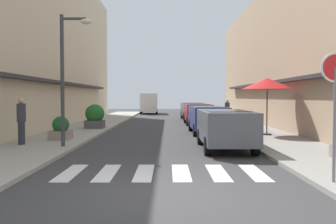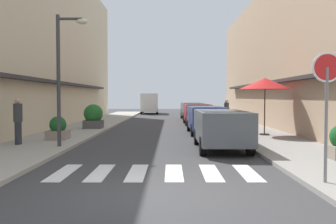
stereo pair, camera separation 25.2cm
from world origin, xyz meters
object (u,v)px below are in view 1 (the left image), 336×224
at_px(round_street_sign, 334,83).
at_px(planter_midblock, 59,129).
at_px(parked_car_near, 224,125).
at_px(pedestrian_walking_near, 20,120).
at_px(planter_far, 93,117).
at_px(parked_car_mid, 206,116).
at_px(parked_car_far, 196,112).
at_px(street_lamp, 66,65).
at_px(cafe_umbrella, 266,84).
at_px(pedestrian_walking_far, 226,111).
at_px(delivery_van, 148,102).
at_px(parked_car_distant, 191,109).

xyz_separation_m(round_street_sign, planter_midblock, (-8.25, 8.08, -1.70)).
bearing_deg(parked_car_near, pedestrian_walking_near, 176.12).
bearing_deg(round_street_sign, planter_midblock, 135.59).
height_order(parked_car_near, round_street_sign, round_street_sign).
bearing_deg(planter_far, parked_car_near, -51.42).
distance_m(parked_car_near, parked_car_mid, 6.00).
xyz_separation_m(parked_car_far, street_lamp, (-5.85, -12.58, 2.22)).
relative_size(round_street_sign, street_lamp, 0.57).
relative_size(cafe_umbrella, pedestrian_walking_far, 1.65).
relative_size(parked_car_near, parked_car_mid, 0.97).
xyz_separation_m(round_street_sign, street_lamp, (-7.31, 5.82, 0.88)).
bearing_deg(delivery_van, pedestrian_walking_far, -69.85).
distance_m(parked_car_near, parked_car_distant, 18.66).
bearing_deg(planter_far, delivery_van, 84.55).
height_order(cafe_umbrella, planter_far, cafe_umbrella).
relative_size(parked_car_near, pedestrian_walking_far, 2.61).
relative_size(street_lamp, cafe_umbrella, 1.76).
height_order(parked_car_near, street_lamp, street_lamp).
bearing_deg(planter_midblock, parked_car_mid, 28.46).
xyz_separation_m(street_lamp, planter_far, (-0.61, 8.04, -2.33)).
distance_m(parked_car_near, planter_far, 10.36).
distance_m(parked_car_far, street_lamp, 14.05).
xyz_separation_m(cafe_umbrella, planter_midblock, (-9.49, -1.92, -2.04)).
bearing_deg(cafe_umbrella, pedestrian_walking_near, -160.52).
distance_m(parked_car_mid, delivery_van, 24.34).
distance_m(parked_car_far, cafe_umbrella, 8.98).
xyz_separation_m(planter_far, pedestrian_walking_near, (-1.33, -7.57, 0.28)).
relative_size(parked_car_distant, planter_far, 3.07).
relative_size(parked_car_mid, planter_far, 3.16).
relative_size(delivery_van, planter_far, 3.84).
height_order(parked_car_mid, planter_midblock, parked_car_mid).
bearing_deg(planter_far, street_lamp, -85.68).
relative_size(street_lamp, pedestrian_walking_near, 2.67).
xyz_separation_m(cafe_umbrella, pedestrian_walking_near, (-10.48, -3.71, -1.51)).
bearing_deg(parked_car_far, street_lamp, -114.94).
bearing_deg(round_street_sign, parked_car_distant, 93.42).
height_order(cafe_umbrella, pedestrian_walking_far, cafe_umbrella).
bearing_deg(planter_midblock, round_street_sign, -44.41).
relative_size(parked_car_distant, pedestrian_walking_far, 2.61).
xyz_separation_m(parked_car_near, delivery_van, (-4.37, 29.94, 0.48)).
xyz_separation_m(parked_car_mid, parked_car_distant, (-0.00, 12.66, -0.00)).
height_order(parked_car_distant, round_street_sign, round_street_sign).
height_order(parked_car_mid, pedestrian_walking_near, pedestrian_walking_near).
relative_size(round_street_sign, pedestrian_walking_near, 1.53).
bearing_deg(delivery_van, parked_car_distant, -68.80).
bearing_deg(pedestrian_walking_far, cafe_umbrella, -19.41).
bearing_deg(planter_far, pedestrian_walking_far, 26.64).
bearing_deg(round_street_sign, pedestrian_walking_far, 88.07).
distance_m(parked_car_far, parked_car_distant, 6.02).
bearing_deg(round_street_sign, cafe_umbrella, 82.97).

